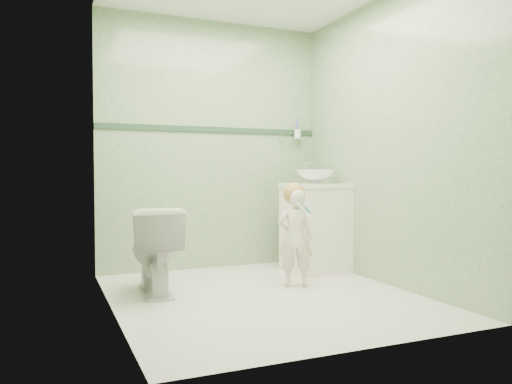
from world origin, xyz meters
name	(u,v)px	position (x,y,z in m)	size (l,w,h in m)	color
ground	(264,296)	(0.00, 0.00, 0.00)	(2.50, 2.50, 0.00)	silver
room_shell	(264,136)	(0.00, 0.00, 1.20)	(2.50, 2.54, 2.40)	gray
trim_stripe	(212,129)	(0.00, 1.24, 1.35)	(2.20, 0.02, 0.05)	#28442E
vanity	(315,229)	(0.84, 0.70, 0.40)	(0.52, 0.50, 0.80)	white
counter	(315,185)	(0.84, 0.70, 0.81)	(0.54, 0.52, 0.04)	white
basin	(315,177)	(0.84, 0.70, 0.89)	(0.37, 0.37, 0.13)	white
faucet	(306,168)	(0.84, 0.89, 0.97)	(0.03, 0.13, 0.18)	silver
cup_holder	(297,134)	(0.89, 1.18, 1.33)	(0.26, 0.07, 0.21)	silver
toilet	(154,250)	(-0.74, 0.40, 0.34)	(0.38, 0.66, 0.67)	white
toddler	(295,238)	(0.37, 0.20, 0.40)	(0.29, 0.19, 0.80)	beige
hair_cap	(294,193)	(0.37, 0.22, 0.76)	(0.18, 0.18, 0.18)	#AE7A3B
teal_toothbrush	(306,209)	(0.39, 0.06, 0.64)	(0.11, 0.14, 0.08)	teal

